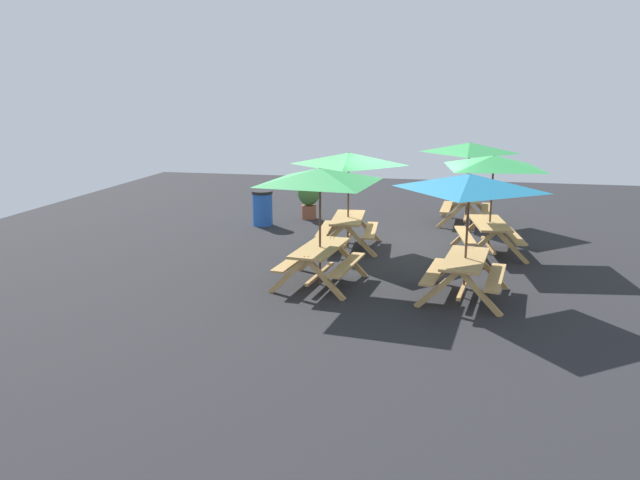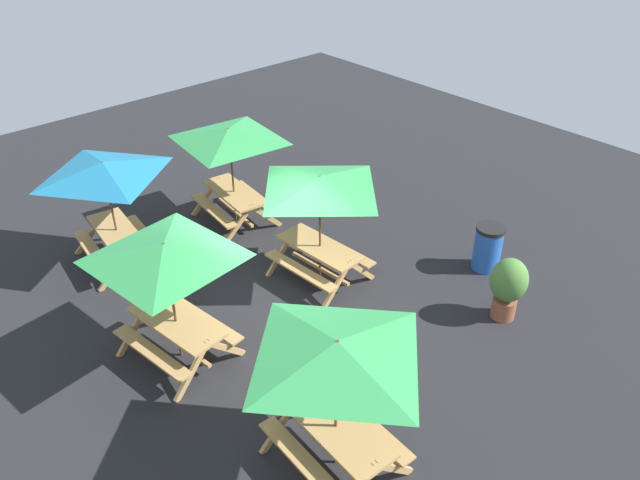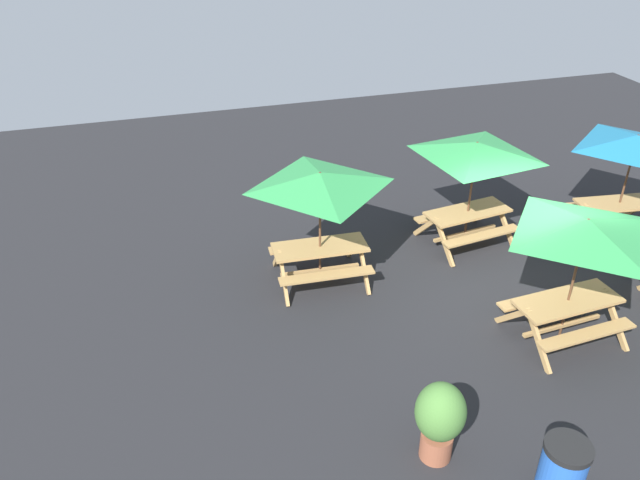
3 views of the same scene
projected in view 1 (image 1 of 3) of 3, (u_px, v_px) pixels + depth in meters
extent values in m
plane|color=#232326|center=(403.00, 249.00, 15.04)|extent=(24.00, 24.00, 0.00)
cube|color=tan|center=(348.00, 218.00, 14.96)|extent=(1.84, 0.81, 0.05)
cube|color=tan|center=(371.00, 230.00, 14.95)|extent=(1.81, 0.37, 0.04)
cube|color=tan|center=(325.00, 229.00, 15.10)|extent=(1.81, 0.37, 0.04)
cube|color=tan|center=(360.00, 241.00, 14.24)|extent=(0.11, 0.80, 0.81)
cube|color=tan|center=(329.00, 240.00, 14.35)|extent=(0.11, 0.80, 0.81)
cube|color=tan|center=(365.00, 226.00, 15.74)|extent=(0.11, 0.80, 0.81)
cube|color=tan|center=(337.00, 226.00, 15.85)|extent=(0.11, 0.80, 0.81)
cube|color=tan|center=(348.00, 239.00, 15.08)|extent=(1.56, 0.17, 0.06)
cylinder|color=brown|center=(348.00, 201.00, 14.86)|extent=(0.04, 0.04, 2.30)
pyramid|color=green|center=(349.00, 159.00, 14.62)|extent=(2.12, 2.12, 0.28)
cube|color=tan|center=(467.00, 198.00, 17.68)|extent=(1.84, 0.80, 0.05)
cube|color=tan|center=(486.00, 209.00, 17.61)|extent=(1.81, 0.36, 0.04)
cube|color=tan|center=(447.00, 207.00, 17.89)|extent=(1.81, 0.36, 0.04)
cube|color=tan|center=(478.00, 217.00, 16.94)|extent=(0.11, 0.80, 0.81)
cube|color=tan|center=(451.00, 215.00, 17.13)|extent=(0.11, 0.80, 0.81)
cube|color=tan|center=(480.00, 206.00, 18.40)|extent=(0.11, 0.80, 0.81)
cube|color=tan|center=(455.00, 205.00, 18.59)|extent=(0.11, 0.80, 0.81)
cube|color=tan|center=(466.00, 216.00, 17.80)|extent=(1.56, 0.16, 0.06)
cylinder|color=brown|center=(468.00, 184.00, 17.58)|extent=(0.04, 0.04, 2.30)
pyramid|color=green|center=(470.00, 148.00, 17.34)|extent=(2.11, 2.11, 0.28)
cube|color=tan|center=(320.00, 248.00, 12.13)|extent=(1.87, 0.90, 0.05)
cube|color=tan|center=(347.00, 265.00, 12.03)|extent=(1.82, 0.47, 0.04)
cube|color=tan|center=(294.00, 260.00, 12.37)|extent=(1.82, 0.47, 0.04)
cube|color=tan|center=(325.00, 279.00, 11.38)|extent=(0.15, 0.80, 0.81)
cube|color=tan|center=(288.00, 275.00, 11.61)|extent=(0.15, 0.80, 0.81)
cube|color=tan|center=(349.00, 258.00, 12.82)|extent=(0.15, 0.80, 0.81)
cube|color=tan|center=(315.00, 255.00, 13.05)|extent=(0.15, 0.80, 0.81)
cube|color=tan|center=(320.00, 274.00, 12.25)|extent=(1.56, 0.25, 0.06)
cylinder|color=brown|center=(320.00, 227.00, 12.03)|extent=(0.04, 0.04, 2.30)
pyramid|color=green|center=(320.00, 175.00, 11.79)|extent=(2.81, 2.81, 0.28)
cube|color=tan|center=(465.00, 259.00, 11.33)|extent=(1.88, 0.94, 0.05)
cube|color=tan|center=(496.00, 277.00, 11.22)|extent=(1.82, 0.50, 0.04)
cube|color=tan|center=(434.00, 272.00, 11.58)|extent=(1.82, 0.50, 0.04)
cube|color=tan|center=(480.00, 294.00, 10.59)|extent=(0.17, 0.80, 0.81)
cube|color=tan|center=(437.00, 289.00, 10.83)|extent=(0.17, 0.80, 0.81)
cube|color=tan|center=(489.00, 269.00, 12.01)|extent=(0.17, 0.80, 0.81)
cube|color=tan|center=(450.00, 266.00, 12.25)|extent=(0.17, 0.80, 0.81)
cube|color=tan|center=(464.00, 286.00, 11.46)|extent=(1.56, 0.28, 0.06)
cylinder|color=brown|center=(467.00, 237.00, 11.24)|extent=(0.04, 0.04, 2.30)
pyramid|color=teal|center=(470.00, 182.00, 11.00)|extent=(2.25, 2.25, 0.28)
cube|color=tan|center=(490.00, 223.00, 14.37)|extent=(1.88, 0.93, 0.05)
cube|color=tan|center=(513.00, 236.00, 14.39)|extent=(1.82, 0.49, 0.04)
cube|color=tan|center=(465.00, 235.00, 14.48)|extent=(1.82, 0.49, 0.04)
cube|color=tan|center=(512.00, 247.00, 13.67)|extent=(0.16, 0.80, 0.81)
cube|color=tan|center=(478.00, 247.00, 13.73)|extent=(0.16, 0.80, 0.81)
cube|color=tan|center=(498.00, 232.00, 15.18)|extent=(0.16, 0.80, 0.81)
cube|color=tan|center=(468.00, 231.00, 15.24)|extent=(0.16, 0.80, 0.81)
cube|color=tan|center=(488.00, 245.00, 14.49)|extent=(1.56, 0.27, 0.06)
cylinder|color=brown|center=(491.00, 206.00, 14.27)|extent=(0.04, 0.04, 2.30)
pyramid|color=green|center=(494.00, 162.00, 14.03)|extent=(2.80, 2.80, 0.28)
cylinder|color=blue|center=(262.00, 210.00, 17.52)|extent=(0.56, 0.56, 0.90)
cylinder|color=black|center=(262.00, 192.00, 17.40)|extent=(0.59, 0.59, 0.08)
cylinder|color=#935138|center=(309.00, 212.00, 18.46)|extent=(0.44, 0.44, 0.40)
ellipsoid|color=#4C7F38|center=(309.00, 191.00, 18.31)|extent=(0.68, 0.68, 0.86)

